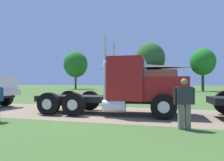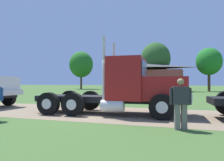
{
  "view_description": "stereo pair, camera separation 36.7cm",
  "coord_description": "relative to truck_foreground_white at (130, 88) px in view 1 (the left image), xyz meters",
  "views": [
    {
      "loc": [
        3.85,
        -10.11,
        1.53
      ],
      "look_at": [
        0.78,
        0.65,
        1.62
      ],
      "focal_mm": 34.18,
      "sensor_mm": 36.0,
      "label": 1
    },
    {
      "loc": [
        4.2,
        -10.01,
        1.53
      ],
      "look_at": [
        0.78,
        0.65,
        1.62
      ],
      "focal_mm": 34.18,
      "sensor_mm": 36.0,
      "label": 2
    }
  ],
  "objects": [
    {
      "name": "shed_building",
      "position": [
        -3.25,
        27.89,
        1.09
      ],
      "size": [
        12.77,
        6.6,
        4.83
      ],
      "color": "#953F3B",
      "rests_on": "ground_plane"
    },
    {
      "name": "tree_right",
      "position": [
        6.92,
        29.12,
        3.77
      ],
      "size": [
        4.19,
        4.19,
        7.34
      ],
      "color": "#513823",
      "rests_on": "ground_plane"
    },
    {
      "name": "tree_left",
      "position": [
        -19.42,
        34.66,
        4.41
      ],
      "size": [
        5.44,
        5.44,
        8.66
      ],
      "color": "#513823",
      "rests_on": "ground_plane"
    },
    {
      "name": "visitor_walking_mid",
      "position": [
        2.33,
        -2.61,
        -0.33
      ],
      "size": [
        0.68,
        0.37,
        1.65
      ],
      "color": "#2D2D33",
      "rests_on": "ground_plane"
    },
    {
      "name": "truck_foreground_white",
      "position": [
        0.0,
        0.0,
        0.0
      ],
      "size": [
        7.43,
        2.85,
        3.62
      ],
      "color": "black",
      "rests_on": "ground_plane"
    },
    {
      "name": "ground_plane",
      "position": [
        -1.88,
        0.16,
        -1.24
      ],
      "size": [
        200.0,
        200.0,
        0.0
      ],
      "primitive_type": "plane",
      "color": "#45662D"
    },
    {
      "name": "dirt_track",
      "position": [
        -1.88,
        0.16,
        -1.24
      ],
      "size": [
        120.0,
        5.2,
        0.01
      ],
      "primitive_type": "cube",
      "color": "#8B765A",
      "rests_on": "ground_plane"
    },
    {
      "name": "tree_mid",
      "position": [
        -2.04,
        30.34,
        4.72
      ],
      "size": [
        5.45,
        5.45,
        8.97
      ],
      "color": "#513823",
      "rests_on": "ground_plane"
    }
  ]
}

